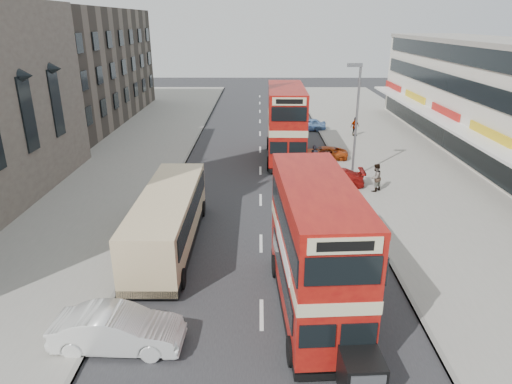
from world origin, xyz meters
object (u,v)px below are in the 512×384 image
(car_right_c, at_px, (308,124))
(car_left_front, at_px, (118,329))
(bus_second, at_px, (286,123))
(car_right_a, at_px, (330,178))
(car_right_b, at_px, (323,154))
(bus_main, at_px, (316,249))
(pedestrian_far, at_px, (355,126))
(coach, at_px, (168,218))
(street_lamp, at_px, (356,114))
(cyclist, at_px, (314,163))
(pedestrian_near, at_px, (376,177))

(car_right_c, bearing_deg, car_left_front, -16.08)
(bus_second, distance_m, car_right_c, 10.92)
(car_right_a, relative_size, car_right_c, 1.22)
(car_right_b, bearing_deg, bus_main, -6.49)
(car_left_front, height_order, car_right_c, car_left_front)
(bus_main, relative_size, pedestrian_far, 5.09)
(car_left_front, bearing_deg, bus_second, -14.93)
(bus_main, bearing_deg, coach, -42.32)
(bus_main, height_order, pedestrian_far, bus_main)
(car_right_a, distance_m, car_right_b, 6.53)
(street_lamp, xyz_separation_m, coach, (-11.14, -10.33, -3.22))
(car_right_a, xyz_separation_m, pedestrian_far, (4.47, 14.29, 0.41))
(car_right_a, relative_size, cyclist, 2.15)
(car_left_front, height_order, pedestrian_far, pedestrian_far)
(coach, bearing_deg, car_right_b, 57.11)
(car_left_front, xyz_separation_m, pedestrian_near, (12.55, 15.18, 0.35))
(bus_second, xyz_separation_m, car_right_c, (2.90, 10.26, -2.35))
(coach, height_order, car_left_front, coach)
(bus_main, xyz_separation_m, car_right_c, (2.95, 31.14, -2.06))
(car_right_a, bearing_deg, car_left_front, -28.88)
(car_right_a, height_order, car_right_b, car_right_a)
(bus_main, relative_size, car_left_front, 2.07)
(street_lamp, bearing_deg, car_right_b, 105.27)
(street_lamp, bearing_deg, bus_main, -106.02)
(street_lamp, xyz_separation_m, car_right_a, (-1.73, -1.62, -4.13))
(bus_second, relative_size, cyclist, 4.92)
(street_lamp, height_order, pedestrian_near, street_lamp)
(coach, height_order, car_right_c, coach)
(coach, xyz_separation_m, pedestrian_near, (12.18, 7.62, -0.47))
(car_right_b, bearing_deg, car_right_a, -1.23)
(coach, bearing_deg, pedestrian_near, 31.93)
(car_right_b, height_order, pedestrian_near, pedestrian_near)
(bus_second, bearing_deg, cyclist, 119.26)
(coach, bearing_deg, car_right_c, 69.50)
(car_right_b, bearing_deg, pedestrian_far, 154.57)
(bus_second, relative_size, pedestrian_near, 5.45)
(coach, relative_size, car_left_front, 2.22)
(car_left_front, height_order, cyclist, cyclist)
(bus_main, xyz_separation_m, coach, (-6.64, 5.32, -1.13))
(car_right_a, height_order, pedestrian_near, pedestrian_near)
(coach, xyz_separation_m, car_right_b, (9.80, 15.23, -1.02))
(car_left_front, bearing_deg, pedestrian_near, -37.52)
(street_lamp, distance_m, pedestrian_near, 4.69)
(street_lamp, xyz_separation_m, pedestrian_near, (1.04, -2.71, -3.69))
(street_lamp, relative_size, car_left_front, 1.80)
(car_right_c, height_order, cyclist, cyclist)
(coach, distance_m, car_right_c, 27.56)
(car_right_c, bearing_deg, bus_second, -15.24)
(car_right_a, xyz_separation_m, car_right_c, (0.18, 17.11, -0.02))
(street_lamp, distance_m, pedestrian_far, 13.48)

